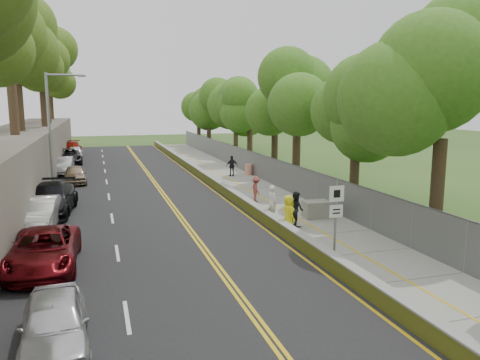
# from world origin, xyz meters

# --- Properties ---
(ground) EXTENTS (140.00, 140.00, 0.00)m
(ground) POSITION_xyz_m (0.00, 0.00, 0.00)
(ground) COLOR #33511E
(ground) RESTS_ON ground
(road) EXTENTS (11.20, 66.00, 0.04)m
(road) POSITION_xyz_m (-5.40, 15.00, 0.02)
(road) COLOR black
(road) RESTS_ON ground
(sidewalk) EXTENTS (4.20, 66.00, 0.05)m
(sidewalk) POSITION_xyz_m (2.55, 15.00, 0.03)
(sidewalk) COLOR gray
(sidewalk) RESTS_ON ground
(jersey_barrier) EXTENTS (0.42, 66.00, 0.60)m
(jersey_barrier) POSITION_xyz_m (0.25, 15.00, 0.30)
(jersey_barrier) COLOR #BFD224
(jersey_barrier) RESTS_ON ground
(rock_embankment) EXTENTS (5.00, 66.00, 4.00)m
(rock_embankment) POSITION_xyz_m (-13.50, 15.00, 2.00)
(rock_embankment) COLOR #595147
(rock_embankment) RESTS_ON ground
(chainlink_fence) EXTENTS (0.04, 66.00, 2.00)m
(chainlink_fence) POSITION_xyz_m (4.65, 15.00, 1.00)
(chainlink_fence) COLOR slate
(chainlink_fence) RESTS_ON ground
(trees_embankment) EXTENTS (6.40, 66.00, 13.00)m
(trees_embankment) POSITION_xyz_m (-13.00, 15.00, 10.50)
(trees_embankment) COLOR #4F731F
(trees_embankment) RESTS_ON rock_embankment
(trees_fenceside) EXTENTS (7.00, 66.00, 14.00)m
(trees_fenceside) POSITION_xyz_m (7.00, 15.00, 7.00)
(trees_fenceside) COLOR #498023
(trees_fenceside) RESTS_ON ground
(streetlight) EXTENTS (2.52, 0.22, 8.00)m
(streetlight) POSITION_xyz_m (-10.46, 14.00, 4.64)
(streetlight) COLOR gray
(streetlight) RESTS_ON ground
(signpost) EXTENTS (0.62, 0.09, 3.10)m
(signpost) POSITION_xyz_m (1.05, -3.02, 1.96)
(signpost) COLOR gray
(signpost) RESTS_ON sidewalk
(construction_barrel) EXTENTS (0.56, 0.56, 0.93)m
(construction_barrel) POSITION_xyz_m (4.30, 17.93, 0.51)
(construction_barrel) COLOR #FB4A20
(construction_barrel) RESTS_ON sidewalk
(concrete_block) EXTENTS (1.40, 1.10, 0.89)m
(concrete_block) POSITION_xyz_m (3.20, 3.00, 0.49)
(concrete_block) COLOR gray
(concrete_block) RESTS_ON sidewalk
(car_0) EXTENTS (1.85, 4.10, 1.37)m
(car_0) POSITION_xyz_m (-9.00, -7.32, 0.72)
(car_0) COLOR silver
(car_0) RESTS_ON road
(car_1) EXTENTS (1.94, 4.66, 1.50)m
(car_1) POSITION_xyz_m (-10.60, 4.97, 0.79)
(car_1) COLOR silver
(car_1) RESTS_ON road
(car_2) EXTENTS (2.51, 5.22, 1.43)m
(car_2) POSITION_xyz_m (-9.84, -1.08, 0.76)
(car_2) COLOR #5F0A10
(car_2) RESTS_ON road
(car_3) EXTENTS (2.86, 5.95, 1.67)m
(car_3) POSITION_xyz_m (-10.33, 7.94, 0.88)
(car_3) COLOR black
(car_3) RESTS_ON road
(car_4) EXTENTS (1.84, 4.02, 1.34)m
(car_4) POSITION_xyz_m (-9.46, 18.03, 0.71)
(car_4) COLOR #9B8168
(car_4) RESTS_ON road
(car_5) EXTENTS (1.60, 4.29, 1.40)m
(car_5) POSITION_xyz_m (-10.60, 23.41, 0.74)
(car_5) COLOR #B0B1B6
(car_5) RESTS_ON road
(car_6) EXTENTS (3.02, 5.77, 1.55)m
(car_6) POSITION_xyz_m (-10.60, 29.61, 0.82)
(car_6) COLOR black
(car_6) RESTS_ON road
(car_7) EXTENTS (2.46, 5.79, 1.67)m
(car_7) POSITION_xyz_m (-10.60, 36.85, 0.87)
(car_7) COLOR maroon
(car_7) RESTS_ON road
(car_8) EXTENTS (1.63, 3.99, 1.35)m
(car_8) POSITION_xyz_m (-10.08, 34.30, 0.72)
(car_8) COLOR silver
(car_8) RESTS_ON road
(painter_0) EXTENTS (0.61, 0.88, 1.73)m
(painter_0) POSITION_xyz_m (0.75, 1.00, 0.92)
(painter_0) COLOR yellow
(painter_0) RESTS_ON sidewalk
(painter_1) EXTENTS (0.49, 0.70, 1.83)m
(painter_1) POSITION_xyz_m (0.78, 3.17, 0.96)
(painter_1) COLOR white
(painter_1) RESTS_ON sidewalk
(painter_2) EXTENTS (0.73, 0.90, 1.74)m
(painter_2) POSITION_xyz_m (1.45, 1.69, 0.92)
(painter_2) COLOR black
(painter_2) RESTS_ON sidewalk
(painter_3) EXTENTS (0.62, 1.03, 1.57)m
(painter_3) POSITION_xyz_m (1.45, 7.70, 0.84)
(painter_3) COLOR #95403C
(painter_3) RESTS_ON sidewalk
(person_far) EXTENTS (1.00, 0.44, 1.70)m
(person_far) POSITION_xyz_m (2.80, 17.74, 0.90)
(person_far) COLOR black
(person_far) RESTS_ON sidewalk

